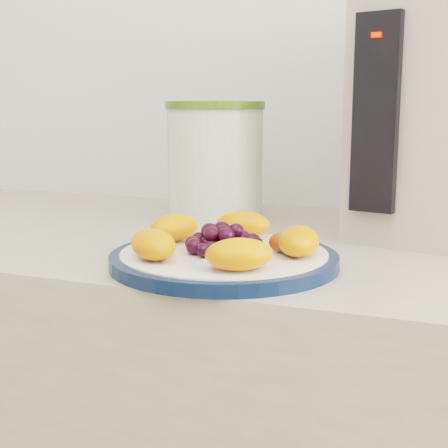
% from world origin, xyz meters
% --- Properties ---
extents(plate_rim, '(0.27, 0.27, 0.01)m').
position_xyz_m(plate_rim, '(-0.09, 1.02, 0.91)').
color(plate_rim, '#0B1C3B').
rests_on(plate_rim, counter).
extents(plate_face, '(0.24, 0.24, 0.02)m').
position_xyz_m(plate_face, '(-0.09, 1.02, 0.91)').
color(plate_face, white).
rests_on(plate_face, counter).
extents(canister, '(0.19, 0.19, 0.18)m').
position_xyz_m(canister, '(-0.20, 1.28, 0.99)').
color(canister, '#386121').
rests_on(canister, counter).
extents(canister_lid, '(0.19, 0.19, 0.01)m').
position_xyz_m(canister_lid, '(-0.20, 1.28, 1.09)').
color(canister_lid, '#496C21').
rests_on(canister_lid, canister).
extents(appliance_body, '(0.25, 0.31, 0.34)m').
position_xyz_m(appliance_body, '(0.14, 1.31, 1.07)').
color(appliance_body, '#B2A79B').
rests_on(appliance_body, counter).
extents(appliance_panel, '(0.06, 0.03, 0.25)m').
position_xyz_m(appliance_panel, '(0.06, 1.19, 1.08)').
color(appliance_panel, black).
rests_on(appliance_panel, appliance_body).
extents(appliance_led, '(0.01, 0.01, 0.01)m').
position_xyz_m(appliance_led, '(0.06, 1.18, 1.17)').
color(appliance_led, '#FF0C05').
rests_on(appliance_led, appliance_panel).
extents(fruit_plate, '(0.23, 0.23, 0.03)m').
position_xyz_m(fruit_plate, '(-0.09, 1.02, 0.93)').
color(fruit_plate, orange).
rests_on(fruit_plate, plate_face).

